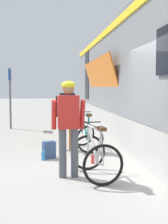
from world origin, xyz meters
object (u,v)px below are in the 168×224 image
Objects in this scene: backpack_on_platform at (49,150)px; platform_sign_post at (10,88)px; cyclist_far_in_dark at (67,110)px; bicycle_near_silver at (95,156)px; bicycle_far_teal at (86,134)px; water_bottle_near_the_bikes at (93,159)px; cyclist_near_in_red at (68,120)px; water_bottle_by_the_backpack at (43,156)px.

platform_sign_post is (-1.44, 5.28, 1.42)m from backpack_on_platform.
bicycle_near_silver is (0.32, -2.51, -0.65)m from cyclist_far_in_dark.
bicycle_far_teal is 1.53m from water_bottle_near_the_bikes.
cyclist_near_in_red is 1.78m from backpack_on_platform.
cyclist_far_in_dark is 1.58× the size of bicycle_far_teal.
backpack_on_platform is at bearing 51.14° from water_bottle_by_the_backpack.
cyclist_near_in_red reaches higher than bicycle_near_silver.
cyclist_near_in_red reaches higher than water_bottle_near_the_bikes.
water_bottle_by_the_backpack is at bearing -150.41° from backpack_on_platform.
backpack_on_platform is at bearing 102.59° from cyclist_near_in_red.
water_bottle_near_the_bikes is at bearing 83.23° from bicycle_near_silver.
water_bottle_by_the_backpack is (-1.12, -1.08, -0.30)m from bicycle_far_teal.
cyclist_near_in_red and cyclist_far_in_dark have the same top height.
bicycle_far_teal is 2.79× the size of backpack_on_platform.
water_bottle_near_the_bikes is (0.12, 1.03, -0.31)m from bicycle_near_silver.
cyclist_far_in_dark reaches higher than bicycle_far_teal.
water_bottle_by_the_backpack is (-0.47, 1.35, -0.95)m from cyclist_near_in_red.
cyclist_near_in_red is 1.72m from water_bottle_by_the_backpack.
cyclist_near_in_red is at bearing -104.96° from bicycle_far_teal.
cyclist_far_in_dark is at bearing 59.38° from water_bottle_by_the_backpack.
bicycle_near_silver is 2.85× the size of backpack_on_platform.
cyclist_near_in_red is at bearing -93.74° from cyclist_far_in_dark.
bicycle_far_teal is at bearing 75.04° from cyclist_near_in_red.
cyclist_far_in_dark is at bearing -66.15° from platform_sign_post.
backpack_on_platform is at bearing 148.04° from water_bottle_near_the_bikes.
water_bottle_by_the_backpack is 0.08× the size of platform_sign_post.
cyclist_near_in_red is 0.81m from bicycle_near_silver.
bicycle_far_teal is at bearing 43.82° from water_bottle_by_the_backpack.
cyclist_far_in_dark is at bearing 106.47° from water_bottle_near_the_bikes.
cyclist_far_in_dark is at bearing 86.26° from cyclist_near_in_red.
cyclist_far_in_dark is 1.54× the size of bicycle_near_silver.
bicycle_far_teal is 1.36m from backpack_on_platform.
backpack_on_platform is 1.97× the size of water_bottle_by_the_backpack.
water_bottle_near_the_bikes is (-0.05, -1.49, -0.31)m from bicycle_far_teal.
platform_sign_post is (-1.78, 6.80, 0.57)m from cyclist_near_in_red.
cyclist_far_in_dark is 0.73× the size of platform_sign_post.
cyclist_far_in_dark is 1.56m from water_bottle_by_the_backpack.
cyclist_far_in_dark is (0.16, 2.42, 0.00)m from cyclist_near_in_red.
cyclist_near_in_red is 7.05m from platform_sign_post.
cyclist_near_in_red is 1.00× the size of cyclist_far_in_dark.
platform_sign_post is (-1.94, 4.38, 0.57)m from cyclist_far_in_dark.
bicycle_near_silver is 1.02× the size of bicycle_far_teal.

